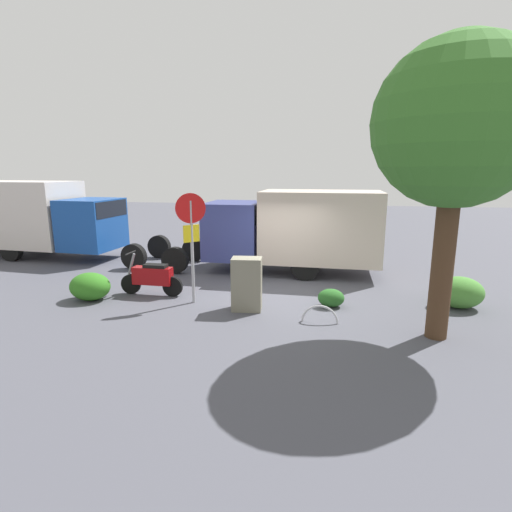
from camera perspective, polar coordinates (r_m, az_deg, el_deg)
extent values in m
plane|color=#4A4B54|center=(11.12, 3.06, -5.77)|extent=(60.00, 60.00, 0.00)
cylinder|color=black|center=(14.55, 7.60, 0.28)|extent=(0.90, 0.27, 0.90)
cylinder|color=black|center=(12.70, 7.06, -1.45)|extent=(0.90, 0.27, 0.90)
cylinder|color=black|center=(15.43, -8.82, 0.93)|extent=(0.90, 0.27, 0.90)
cylinder|color=black|center=(13.70, -11.49, -0.61)|extent=(0.90, 0.27, 0.90)
cube|color=beige|center=(13.40, 9.19, 4.22)|extent=(3.91, 2.27, 2.31)
cube|color=navy|center=(13.84, -3.09, 3.76)|extent=(1.84, 2.13, 1.90)
cube|color=black|center=(13.76, -3.12, 6.23)|extent=(1.85, 1.97, 0.60)
cylinder|color=black|center=(17.90, -31.59, 0.80)|extent=(0.91, 0.31, 0.90)
cylinder|color=black|center=(19.25, -27.62, 1.91)|extent=(0.91, 0.31, 0.90)
cylinder|color=black|center=(14.67, -17.04, -0.06)|extent=(0.91, 0.31, 0.90)
cylinder|color=black|center=(16.29, -13.65, 1.32)|extent=(0.91, 0.31, 0.90)
cube|color=beige|center=(18.68, -30.84, 5.24)|extent=(4.87, 2.51, 2.54)
cube|color=#174595|center=(16.54, -22.34, 4.24)|extent=(1.94, 2.21, 1.90)
cube|color=black|center=(16.47, -22.51, 6.31)|extent=(1.94, 2.06, 0.60)
cylinder|color=black|center=(11.80, -17.43, -3.85)|extent=(0.56, 0.11, 0.56)
cylinder|color=black|center=(11.27, -11.82, -4.29)|extent=(0.56, 0.11, 0.56)
cube|color=maroon|center=(11.42, -14.54, -2.74)|extent=(1.11, 0.34, 0.48)
cube|color=black|center=(11.32, -14.16, -1.45)|extent=(0.65, 0.29, 0.12)
cylinder|color=slate|center=(11.64, -17.39, -1.27)|extent=(0.28, 0.08, 0.69)
cylinder|color=black|center=(11.57, -17.50, 0.42)|extent=(0.05, 0.55, 0.04)
cylinder|color=#9E9EA3|center=(10.39, -9.09, 0.44)|extent=(0.08, 0.08, 2.68)
cylinder|color=red|center=(10.21, -9.34, 6.74)|extent=(0.71, 0.32, 0.76)
cube|color=yellow|center=(10.28, -9.22, 3.19)|extent=(0.33, 0.33, 0.44)
cylinder|color=#47301E|center=(8.89, 25.12, -0.96)|extent=(0.43, 0.43, 3.17)
sphere|color=#356D27|center=(8.74, 26.78, 16.55)|extent=(3.19, 3.19, 3.19)
cube|color=slate|center=(9.89, -1.33, -4.04)|extent=(0.77, 0.56, 1.33)
torus|color=#B7B7BC|center=(9.39, 9.08, -9.37)|extent=(0.85, 0.08, 0.85)
ellipsoid|color=#478634|center=(11.36, 27.04, -4.64)|extent=(1.17, 0.96, 0.80)
ellipsoid|color=#265E22|center=(10.42, 10.67, -5.89)|extent=(0.67, 0.55, 0.46)
ellipsoid|color=#2E701D|center=(11.60, -22.62, -4.04)|extent=(1.09, 0.89, 0.74)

